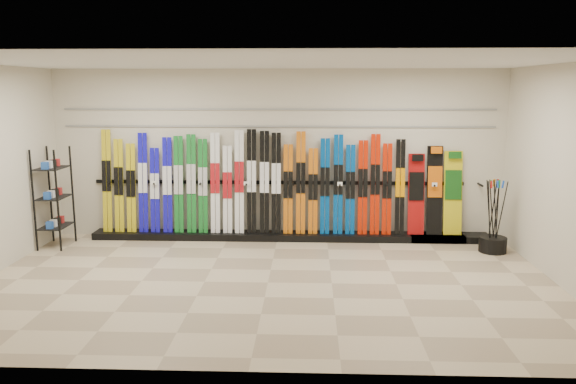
{
  "coord_description": "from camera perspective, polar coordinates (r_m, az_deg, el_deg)",
  "views": [
    {
      "loc": [
        0.57,
        -7.43,
        2.67
      ],
      "look_at": [
        0.24,
        1.0,
        1.1
      ],
      "focal_mm": 35.0,
      "sensor_mm": 36.0,
      "label": 1
    }
  ],
  "objects": [
    {
      "name": "pole_bin",
      "position": [
        9.89,
        20.07,
        -5.03
      ],
      "size": [
        0.44,
        0.44,
        0.25
      ],
      "primitive_type": "cylinder",
      "color": "black",
      "rests_on": "floor"
    },
    {
      "name": "slatwall_rail_1",
      "position": [
        9.93,
        -1.07,
        8.4
      ],
      "size": [
        7.6,
        0.02,
        0.03
      ],
      "primitive_type": "cube",
      "color": "gray",
      "rests_on": "back_wall"
    },
    {
      "name": "skis",
      "position": [
        9.95,
        -3.75,
        0.66
      ],
      "size": [
        5.38,
        0.2,
        1.84
      ],
      "color": "gold",
      "rests_on": "ski_rack_base"
    },
    {
      "name": "ski_poles",
      "position": [
        9.79,
        20.19,
        -2.26
      ],
      "size": [
        0.32,
        0.28,
        1.18
      ],
      "color": "black",
      "rests_on": "pole_bin"
    },
    {
      "name": "snowboards",
      "position": [
        10.19,
        14.75,
        -0.05
      ],
      "size": [
        0.94,
        0.24,
        1.55
      ],
      "color": "#990C0C",
      "rests_on": "ski_rack_base"
    },
    {
      "name": "back_wall",
      "position": [
        10.02,
        -1.05,
        3.83
      ],
      "size": [
        8.0,
        0.0,
        8.0
      ],
      "primitive_type": "plane",
      "rotation": [
        1.57,
        0.0,
        0.0
      ],
      "color": "beige",
      "rests_on": "floor"
    },
    {
      "name": "floor",
      "position": [
        7.92,
        -2.06,
        -9.18
      ],
      "size": [
        8.0,
        8.0,
        0.0
      ],
      "primitive_type": "plane",
      "color": "gray",
      "rests_on": "ground"
    },
    {
      "name": "accessory_rack",
      "position": [
        10.26,
        -22.71,
        -0.53
      ],
      "size": [
        0.4,
        0.6,
        1.69
      ],
      "primitive_type": "cube",
      "color": "black",
      "rests_on": "floor"
    },
    {
      "name": "ski_rack_base",
      "position": [
        10.06,
        0.19,
        -4.5
      ],
      "size": [
        8.0,
        0.4,
        0.12
      ],
      "primitive_type": "cube",
      "color": "black",
      "rests_on": "floor"
    },
    {
      "name": "slatwall_rail_0",
      "position": [
        9.95,
        -1.07,
        6.67
      ],
      "size": [
        7.6,
        0.02,
        0.03
      ],
      "primitive_type": "cube",
      "color": "gray",
      "rests_on": "back_wall"
    },
    {
      "name": "right_wall",
      "position": [
        8.27,
        26.72,
        1.28
      ],
      "size": [
        0.0,
        5.0,
        5.0
      ],
      "primitive_type": "plane",
      "rotation": [
        1.57,
        0.0,
        -1.57
      ],
      "color": "beige",
      "rests_on": "floor"
    },
    {
      "name": "ceiling",
      "position": [
        7.46,
        -2.21,
        13.07
      ],
      "size": [
        8.0,
        8.0,
        0.0
      ],
      "primitive_type": "plane",
      "rotation": [
        3.14,
        0.0,
        0.0
      ],
      "color": "silver",
      "rests_on": "back_wall"
    }
  ]
}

